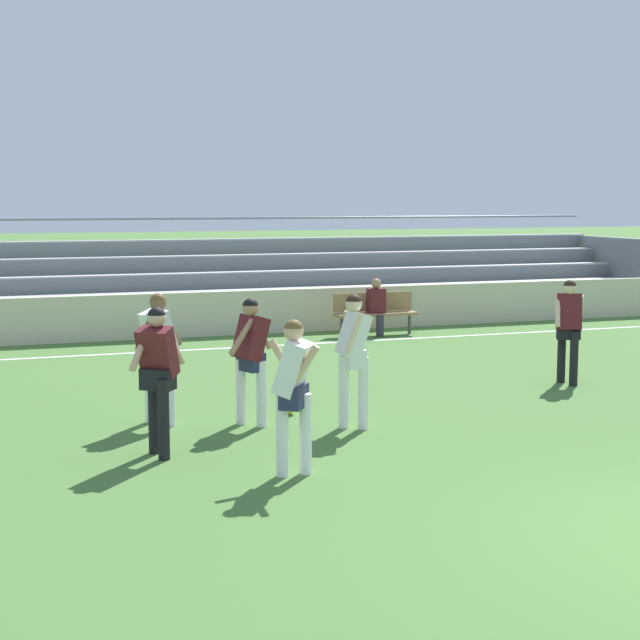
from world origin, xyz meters
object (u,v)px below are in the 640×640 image
Objects in this scene: player_white_trailing_run at (354,349)px; player_dark_dropping_back at (251,350)px; player_white_wide_right at (159,346)px; bleacher_stand at (124,280)px; player_dark_wide_left at (158,368)px; bench_near_wall_gap at (375,309)px; player_dark_overlapping at (569,323)px; spectator_seated at (377,303)px; soccer_ball at (288,407)px; player_white_deep_cover at (294,383)px.

player_dark_dropping_back is (-1.16, 0.60, -0.05)m from player_white_trailing_run.
player_white_wide_right is (-2.25, 1.05, -0.01)m from player_white_trailing_run.
player_dark_wide_left is at bearing -96.39° from bleacher_stand.
bench_near_wall_gap is at bearing 53.81° from player_dark_wide_left.
spectator_seated is at bearing 96.57° from player_dark_overlapping.
player_dark_dropping_back is 1.18m from player_white_wide_right.
bleacher_stand is 121.34× the size of soccer_ball.
bench_near_wall_gap is 1.06× the size of player_dark_wide_left.
player_white_deep_cover is (-4.89, -9.43, 0.28)m from spectator_seated.
spectator_seated is (0.00, -0.12, 0.16)m from bench_near_wall_gap.
player_white_deep_cover reaches higher than spectator_seated.
bench_near_wall_gap is 0.19m from spectator_seated.
player_white_deep_cover is at bearing -117.43° from spectator_seated.
player_white_wide_right is (-1.09, 0.45, 0.04)m from player_dark_dropping_back.
player_white_trailing_run is at bearing -25.08° from player_white_wide_right.
player_white_wide_right is at bearing -130.64° from bench_near_wall_gap.
player_white_wide_right is at bearing 79.42° from player_dark_wide_left.
player_white_deep_cover is at bearing -148.72° from player_dark_overlapping.
bench_near_wall_gap is at bearing -37.85° from bleacher_stand.
player_dark_wide_left is at bearing -168.50° from player_white_trailing_run.
soccer_ball is (2.01, 1.55, -0.90)m from player_dark_wide_left.
player_white_trailing_run is at bearing 52.20° from player_white_deep_cover.
bleacher_stand is 13.23m from player_white_deep_cover.
player_dark_wide_left reaches higher than player_dark_overlapping.
soccer_ball is (-4.08, -6.65, -0.59)m from spectator_seated.
player_dark_dropping_back is 0.97× the size of player_white_wide_right.
player_white_deep_cover is at bearing -117.14° from bench_near_wall_gap.
player_white_deep_cover is (-1.35, -1.74, -0.04)m from player_white_trailing_run.
player_dark_wide_left reaches higher than player_dark_dropping_back.
bench_near_wall_gap is 1.05× the size of player_white_trailing_run.
player_white_wide_right is 1.60m from player_dark_wide_left.
player_dark_wide_left is 2.69m from soccer_ball.
player_dark_wide_left is (-6.09, -8.21, 0.31)m from spectator_seated.
bench_near_wall_gap is 1.06× the size of player_white_wide_right.
player_white_trailing_run is at bearing -27.21° from player_dark_dropping_back.
bench_near_wall_gap is 1.10× the size of player_dark_overlapping.
player_dark_wide_left is at bearing -141.04° from player_dark_dropping_back.
player_dark_overlapping is at bearing 17.78° from player_dark_wide_left.
player_dark_wide_left is (-1.38, -1.12, 0.04)m from player_dark_dropping_back.
soccer_ball is at bearing 73.76° from player_white_deep_cover.
player_white_trailing_run is (-3.55, -7.81, 0.47)m from bench_near_wall_gap.
player_dark_dropping_back is at bearing 38.96° from player_dark_wide_left.
player_white_trailing_run reaches higher than player_white_deep_cover.
player_dark_dropping_back is 1.15m from soccer_ball.
bench_near_wall_gap is 10.73m from player_white_deep_cover.
player_white_trailing_run reaches higher than player_dark_wide_left.
player_dark_dropping_back is at bearing -89.82° from bleacher_stand.
player_dark_overlapping is at bearing 11.10° from player_dark_dropping_back.
player_white_trailing_run is at bearing -158.64° from player_dark_overlapping.
bench_near_wall_gap is at bearing 96.45° from player_dark_overlapping.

